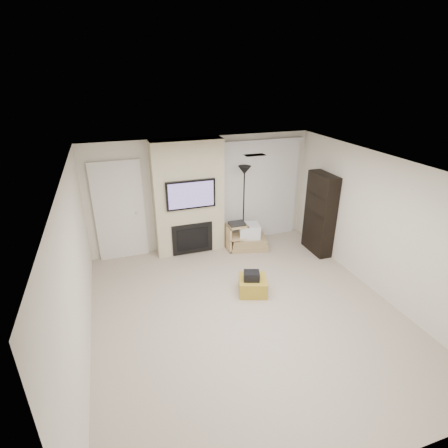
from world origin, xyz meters
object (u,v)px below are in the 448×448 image
object	(u,v)px
ottoman	(253,285)
av_stand	(237,235)
box_stack	(249,238)
floor_lamp	(244,184)
bookshelf	(320,214)

from	to	relation	value
ottoman	av_stand	xyz separation A→B (m)	(0.32, 1.71, 0.20)
box_stack	ottoman	bearing A→B (deg)	-110.06
ottoman	floor_lamp	distance (m)	2.30
av_stand	bookshelf	xyz separation A→B (m)	(1.69, -0.67, 0.55)
box_stack	bookshelf	xyz separation A→B (m)	(1.39, -0.66, 0.68)
floor_lamp	bookshelf	xyz separation A→B (m)	(1.50, -0.75, -0.60)
box_stack	bookshelf	bearing A→B (deg)	-25.42
floor_lamp	bookshelf	world-z (taller)	floor_lamp
ottoman	box_stack	size ratio (longest dim) A/B	0.51
floor_lamp	av_stand	size ratio (longest dim) A/B	2.89
bookshelf	ottoman	bearing A→B (deg)	-152.43
bookshelf	box_stack	bearing A→B (deg)	154.58
ottoman	av_stand	size ratio (longest dim) A/B	0.76
ottoman	bookshelf	xyz separation A→B (m)	(2.01, 1.05, 0.75)
ottoman	box_stack	world-z (taller)	box_stack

